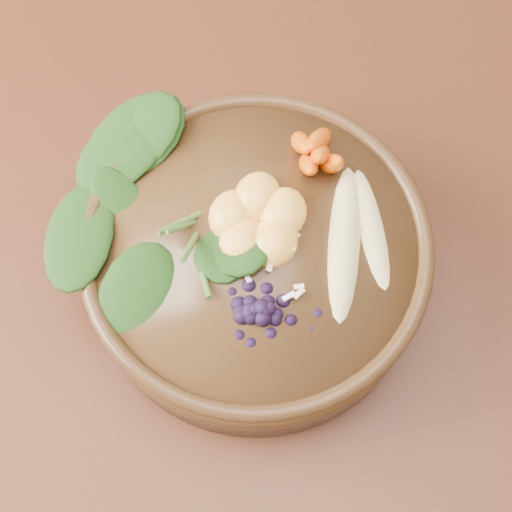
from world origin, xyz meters
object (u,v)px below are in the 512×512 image
at_px(dining_table, 264,317).
at_px(blueberry_pile, 262,304).
at_px(carrot_cluster, 317,132).
at_px(banana_halves, 360,228).
at_px(stoneware_bowl, 256,260).
at_px(mandarin_cluster, 258,214).
at_px(kale_heap, 199,166).

bearing_deg(dining_table, blueberry_pile, -77.99).
relative_size(carrot_cluster, banana_halves, 0.47).
relative_size(stoneware_bowl, mandarin_cluster, 3.15).
bearing_deg(banana_halves, mandarin_cluster, 170.25).
relative_size(banana_halves, blueberry_pile, 1.26).
distance_m(kale_heap, carrot_cluster, 0.10).
height_order(dining_table, kale_heap, kale_heap).
xyz_separation_m(stoneware_bowl, blueberry_pile, (0.02, -0.06, 0.06)).
xyz_separation_m(dining_table, blueberry_pile, (0.01, -0.05, 0.19)).
distance_m(stoneware_bowl, blueberry_pile, 0.08).
distance_m(dining_table, kale_heap, 0.21).
height_order(carrot_cluster, blueberry_pile, carrot_cluster).
height_order(banana_halves, blueberry_pile, blueberry_pile).
bearing_deg(kale_heap, dining_table, -34.05).
bearing_deg(mandarin_cluster, stoneware_bowl, -78.28).
bearing_deg(stoneware_bowl, dining_table, -27.66).
distance_m(carrot_cluster, banana_halves, 0.08).
distance_m(dining_table, banana_halves, 0.20).
bearing_deg(banana_halves, blueberry_pile, -141.51).
relative_size(stoneware_bowl, blueberry_pile, 2.16).
height_order(kale_heap, mandarin_cluster, kale_heap).
bearing_deg(dining_table, mandarin_cluster, 121.63).
bearing_deg(dining_table, kale_heap, 145.95).
bearing_deg(carrot_cluster, kale_heap, -169.49).
bearing_deg(banana_halves, kale_heap, 156.45).
height_order(banana_halves, mandarin_cluster, mandarin_cluster).
bearing_deg(mandarin_cluster, banana_halves, 8.31).
relative_size(carrot_cluster, mandarin_cluster, 0.87).
relative_size(dining_table, banana_halves, 9.51).
xyz_separation_m(dining_table, stoneware_bowl, (-0.01, 0.01, 0.13)).
bearing_deg(blueberry_pile, kale_heap, 129.86).
xyz_separation_m(banana_halves, blueberry_pile, (-0.06, -0.09, 0.01)).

